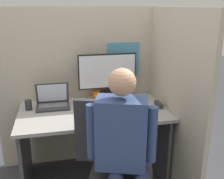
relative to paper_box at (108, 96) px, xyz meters
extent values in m
cube|color=#B7AD99|center=(-0.18, 0.16, 0.05)|extent=(1.87, 0.04, 1.66)
cube|color=#4C8EB7|center=(0.20, 0.14, 0.35)|extent=(0.34, 0.01, 0.35)
cube|color=#F4EA66|center=(0.23, 0.14, 0.25)|extent=(0.08, 0.01, 0.08)
cube|color=#B7AD99|center=(0.52, -0.32, 0.05)|extent=(0.04, 1.41, 1.66)
cube|color=#9E9993|center=(-0.18, -0.24, -0.05)|extent=(1.37, 0.76, 0.03)
cube|color=#4C4C51|center=(-0.83, -0.24, -0.43)|extent=(0.03, 0.64, 0.71)
cube|color=#4C4C51|center=(0.46, -0.24, -0.43)|extent=(0.03, 0.64, 0.71)
cube|color=orange|center=(0.00, 0.00, 0.00)|extent=(0.29, 0.22, 0.08)
cylinder|color=black|center=(0.00, 0.00, 0.05)|extent=(0.16, 0.16, 0.01)
cylinder|color=black|center=(0.00, 0.00, 0.08)|extent=(0.04, 0.04, 0.05)
cube|color=black|center=(0.00, 0.00, 0.26)|extent=(0.59, 0.02, 0.35)
cube|color=silver|center=(0.00, -0.01, 0.26)|extent=(0.56, 0.00, 0.33)
cube|color=#2D2D33|center=(-0.55, -0.11, -0.03)|extent=(0.31, 0.21, 0.02)
cube|color=#5B5B60|center=(-0.55, -0.09, -0.02)|extent=(0.26, 0.12, 0.00)
cube|color=#2D2D33|center=(-0.55, -0.03, 0.08)|extent=(0.31, 0.06, 0.21)
cube|color=silver|center=(-0.55, -0.03, 0.08)|extent=(0.27, 0.05, 0.18)
ellipsoid|color=gray|center=(-0.29, -0.40, -0.02)|extent=(0.07, 0.05, 0.03)
cube|color=#2D2D33|center=(0.44, -0.30, -0.02)|extent=(0.04, 0.14, 0.04)
cone|color=orange|center=(-0.17, -0.52, -0.02)|extent=(0.04, 0.09, 0.04)
cylinder|color=green|center=(-0.17, -0.46, -0.02)|extent=(0.02, 0.02, 0.02)
cube|color=#2D2D33|center=(-0.18, -0.70, -0.04)|extent=(0.43, 0.19, 0.52)
cylinder|color=#282D4C|center=(-0.15, -1.02, -0.24)|extent=(0.20, 0.31, 0.11)
cube|color=#334775|center=(-0.10, -0.95, 0.06)|extent=(0.39, 0.30, 0.50)
sphere|color=tan|center=(-0.10, -0.95, 0.43)|extent=(0.18, 0.18, 0.18)
cylinder|color=#334775|center=(-0.29, -0.88, 0.06)|extent=(0.07, 0.07, 0.40)
cylinder|color=#334775|center=(0.10, -1.01, 0.06)|extent=(0.07, 0.07, 0.40)
cylinder|color=#28282D|center=(-0.77, -0.11, 0.01)|extent=(0.06, 0.06, 0.09)
camera|label=1|loc=(-0.50, -2.50, 0.90)|focal=42.00mm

